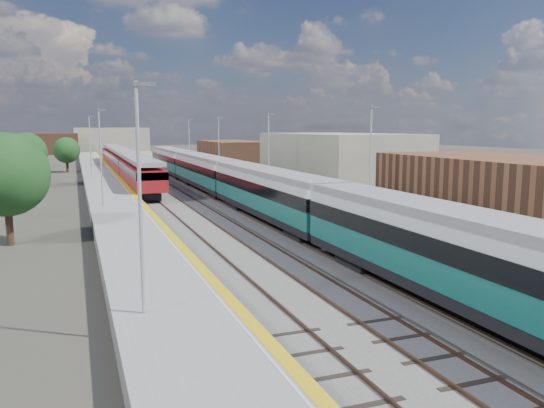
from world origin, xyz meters
TOP-DOWN VIEW (x-y plane):
  - ground at (0.00, 50.00)m, footprint 320.00×320.00m
  - ballast_bed at (-2.25, 52.50)m, footprint 10.50×155.00m
  - tracks at (-1.65, 54.18)m, footprint 8.96×160.00m
  - platform_right at (5.28, 52.49)m, footprint 4.70×155.00m
  - platform_left at (-9.05, 52.49)m, footprint 4.30×155.00m
  - buildings at (-18.12, 138.60)m, footprint 72.00×185.50m
  - green_train at (1.50, 38.11)m, footprint 3.00×83.57m
  - red_train at (-5.50, 69.70)m, footprint 2.96×59.93m
  - tree_a at (-15.99, 25.83)m, footprint 5.04×5.04m
  - tree_b at (-17.46, 59.67)m, footprint 4.81×4.81m
  - tree_c at (-13.23, 80.82)m, footprint 4.11×4.11m
  - tree_d at (21.07, 64.38)m, footprint 3.94×3.94m

SIDE VIEW (x-z plane):
  - ground at x=0.00m, z-range 0.00..0.00m
  - ballast_bed at x=-2.25m, z-range 0.00..0.06m
  - tracks at x=-1.65m, z-range 0.02..0.19m
  - platform_left at x=-9.05m, z-range -3.74..4.78m
  - platform_right at x=5.28m, z-range -3.72..4.80m
  - red_train at x=-5.50m, z-range 0.34..4.07m
  - green_train at x=1.50m, z-range 0.68..3.98m
  - tree_d at x=21.07m, z-range 0.68..6.02m
  - tree_c at x=-13.23m, z-range 0.72..6.29m
  - tree_b at x=-17.46m, z-range 0.84..7.36m
  - tree_a at x=-15.99m, z-range 0.88..7.71m
  - buildings at x=-18.12m, z-range -9.30..30.70m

